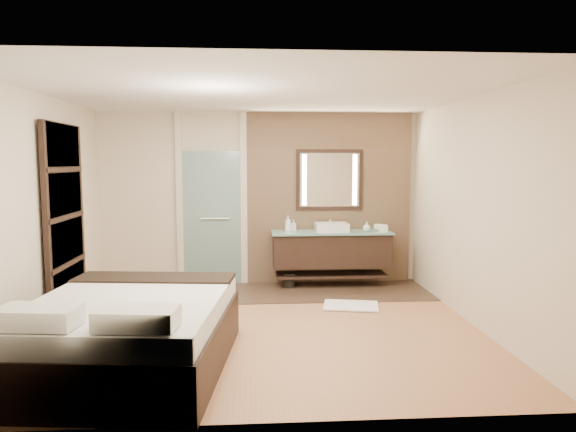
{
  "coord_description": "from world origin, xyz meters",
  "views": [
    {
      "loc": [
        -0.09,
        -5.87,
        1.93
      ],
      "look_at": [
        0.34,
        0.6,
        1.25
      ],
      "focal_mm": 32.0,
      "sensor_mm": 36.0,
      "label": 1
    }
  ],
  "objects": [
    {
      "name": "floor",
      "position": [
        0.0,
        0.0,
        0.0
      ],
      "size": [
        5.0,
        5.0,
        0.0
      ],
      "primitive_type": "plane",
      "color": "#B1724A",
      "rests_on": "ground"
    },
    {
      "name": "tile_strip",
      "position": [
        0.6,
        1.6,
        0.01
      ],
      "size": [
        3.8,
        1.3,
        0.01
      ],
      "primitive_type": "cube",
      "color": "#35261D",
      "rests_on": "floor"
    },
    {
      "name": "stone_wall",
      "position": [
        1.1,
        2.21,
        1.35
      ],
      "size": [
        2.6,
        0.08,
        2.7
      ],
      "primitive_type": "cube",
      "color": "tan",
      "rests_on": "floor"
    },
    {
      "name": "vanity",
      "position": [
        1.1,
        1.92,
        0.58
      ],
      "size": [
        1.85,
        0.55,
        0.88
      ],
      "color": "black",
      "rests_on": "stone_wall"
    },
    {
      "name": "mirror_unit",
      "position": [
        1.1,
        2.16,
        1.65
      ],
      "size": [
        1.06,
        0.04,
        0.96
      ],
      "color": "black",
      "rests_on": "stone_wall"
    },
    {
      "name": "frosted_door",
      "position": [
        -0.75,
        2.2,
        1.14
      ],
      "size": [
        1.1,
        0.12,
        2.7
      ],
      "color": "silver",
      "rests_on": "floor"
    },
    {
      "name": "shoji_partition",
      "position": [
        -2.43,
        0.6,
        1.21
      ],
      "size": [
        0.06,
        1.2,
        2.4
      ],
      "color": "black",
      "rests_on": "floor"
    },
    {
      "name": "bed",
      "position": [
        -1.26,
        -1.16,
        0.35
      ],
      "size": [
        1.97,
        2.35,
        0.84
      ],
      "rotation": [
        0.0,
        0.0,
        -0.11
      ],
      "color": "black",
      "rests_on": "floor"
    },
    {
      "name": "bath_mat",
      "position": [
        1.19,
        0.75,
        0.02
      ],
      "size": [
        0.8,
        0.63,
        0.02
      ],
      "primitive_type": "cube",
      "rotation": [
        0.0,
        0.0,
        -0.19
      ],
      "color": "white",
      "rests_on": "floor"
    },
    {
      "name": "waste_bin",
      "position": [
        0.44,
        1.85,
        0.11
      ],
      "size": [
        0.23,
        0.23,
        0.23
      ],
      "primitive_type": "cylinder",
      "rotation": [
        0.0,
        0.0,
        -0.29
      ],
      "color": "black",
      "rests_on": "floor"
    },
    {
      "name": "tissue_box",
      "position": [
        1.89,
        1.85,
        0.92
      ],
      "size": [
        0.13,
        0.13,
        0.1
      ],
      "primitive_type": "cube",
      "rotation": [
        0.0,
        0.0,
        -0.07
      ],
      "color": "white",
      "rests_on": "vanity"
    },
    {
      "name": "soap_bottle_a",
      "position": [
        0.43,
        1.95,
        0.99
      ],
      "size": [
        0.12,
        0.12,
        0.24
      ],
      "primitive_type": "imported",
      "rotation": [
        0.0,
        0.0,
        -0.38
      ],
      "color": "white",
      "rests_on": "vanity"
    },
    {
      "name": "soap_bottle_b",
      "position": [
        0.52,
        2.0,
        0.95
      ],
      "size": [
        0.09,
        0.09,
        0.17
      ],
      "primitive_type": "imported",
      "rotation": [
        0.0,
        0.0,
        -0.1
      ],
      "color": "#B2B2B2",
      "rests_on": "vanity"
    },
    {
      "name": "soap_bottle_c",
      "position": [
        1.64,
        1.85,
        0.94
      ],
      "size": [
        0.16,
        0.16,
        0.15
      ],
      "primitive_type": "imported",
      "rotation": [
        0.0,
        0.0,
        -0.44
      ],
      "color": "silver",
      "rests_on": "vanity"
    },
    {
      "name": "cup",
      "position": [
        1.83,
        1.93,
        0.92
      ],
      "size": [
        0.16,
        0.16,
        0.1
      ],
      "primitive_type": "imported",
      "rotation": [
        0.0,
        0.0,
        0.28
      ],
      "color": "white",
      "rests_on": "vanity"
    }
  ]
}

